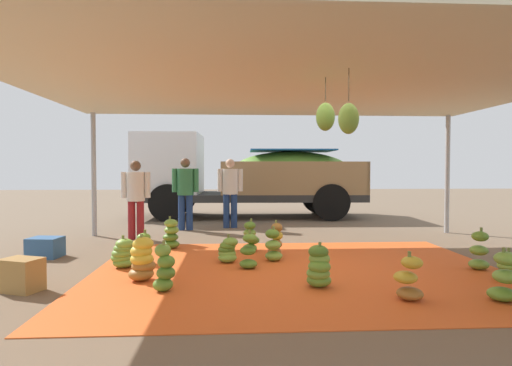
% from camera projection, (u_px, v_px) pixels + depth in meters
% --- Properties ---
extents(ground_plane, '(40.00, 40.00, 0.00)m').
position_uv_depth(ground_plane, '(276.00, 236.00, 8.81)').
color(ground_plane, brown).
extents(tarp_orange, '(5.61, 4.31, 0.01)m').
position_uv_depth(tarp_orange, '(299.00, 271.00, 5.81)').
color(tarp_orange, '#E05B23').
rests_on(tarp_orange, ground).
extents(tent_canopy, '(8.00, 7.00, 2.64)m').
position_uv_depth(tent_canopy, '(301.00, 82.00, 5.63)').
color(tent_canopy, '#9EA0A5').
rests_on(tent_canopy, ground).
extents(banana_bunch_0, '(0.40, 0.38, 0.57)m').
position_uv_depth(banana_bunch_0, '(504.00, 279.00, 4.48)').
color(banana_bunch_0, '#60932D').
rests_on(banana_bunch_0, tarp_orange).
extents(banana_bunch_1, '(0.41, 0.42, 0.41)m').
position_uv_depth(banana_bunch_1, '(508.00, 267.00, 5.32)').
color(banana_bunch_1, '#60932D').
rests_on(banana_bunch_1, tarp_orange).
extents(banana_bunch_2, '(0.31, 0.32, 0.58)m').
position_uv_depth(banana_bunch_2, '(276.00, 241.00, 6.74)').
color(banana_bunch_2, '#996628').
rests_on(banana_bunch_2, tarp_orange).
extents(banana_bunch_3, '(0.35, 0.35, 0.54)m').
position_uv_depth(banana_bunch_3, '(249.00, 252.00, 5.97)').
color(banana_bunch_3, '#518428').
rests_on(banana_bunch_3, tarp_orange).
extents(banana_bunch_4, '(0.37, 0.37, 0.53)m').
position_uv_depth(banana_bunch_4, '(273.00, 246.00, 6.43)').
color(banana_bunch_4, '#75A83D').
rests_on(banana_bunch_4, tarp_orange).
extents(banana_bunch_5, '(0.43, 0.42, 0.46)m').
position_uv_depth(banana_bunch_5, '(123.00, 254.00, 5.99)').
color(banana_bunch_5, '#6B9E38').
rests_on(banana_bunch_5, tarp_orange).
extents(banana_bunch_6, '(0.37, 0.40, 0.42)m').
position_uv_depth(banana_bunch_6, '(228.00, 250.00, 6.36)').
color(banana_bunch_6, '#75A83D').
rests_on(banana_bunch_6, tarp_orange).
extents(banana_bunch_7, '(0.35, 0.36, 0.59)m').
position_uv_depth(banana_bunch_7, '(479.00, 252.00, 5.87)').
color(banana_bunch_7, '#75A83D').
rests_on(banana_bunch_7, tarp_orange).
extents(banana_bunch_8, '(0.35, 0.33, 0.56)m').
position_uv_depth(banana_bunch_8, '(251.00, 238.00, 7.13)').
color(banana_bunch_8, '#60932D').
rests_on(banana_bunch_8, tarp_orange).
extents(banana_bunch_9, '(0.33, 0.34, 0.58)m').
position_uv_depth(banana_bunch_9, '(164.00, 269.00, 4.86)').
color(banana_bunch_9, '#518428').
rests_on(banana_bunch_9, tarp_orange).
extents(banana_bunch_11, '(0.36, 0.36, 0.57)m').
position_uv_depth(banana_bunch_11, '(171.00, 235.00, 7.44)').
color(banana_bunch_11, '#518428').
rests_on(banana_bunch_11, tarp_orange).
extents(banana_bunch_12, '(0.41, 0.42, 0.53)m').
position_uv_depth(banana_bunch_12, '(319.00, 267.00, 5.01)').
color(banana_bunch_12, '#60932D').
rests_on(banana_bunch_12, tarp_orange).
extents(banana_bunch_13, '(0.39, 0.39, 0.52)m').
position_uv_depth(banana_bunch_13, '(409.00, 280.00, 4.53)').
color(banana_bunch_13, '#996628').
rests_on(banana_bunch_13, tarp_orange).
extents(banana_bunch_14, '(0.43, 0.43, 0.58)m').
position_uv_depth(banana_bunch_14, '(142.00, 260.00, 5.31)').
color(banana_bunch_14, '#996628').
rests_on(banana_bunch_14, tarp_orange).
extents(banana_bunch_15, '(0.29, 0.29, 0.51)m').
position_uv_depth(banana_bunch_15, '(144.00, 250.00, 6.21)').
color(banana_bunch_15, '#477523').
rests_on(banana_bunch_15, tarp_orange).
extents(cargo_truck_main, '(6.53, 2.51, 2.40)m').
position_uv_depth(cargo_truck_main, '(243.00, 175.00, 12.36)').
color(cargo_truck_main, '#2D2D2D').
rests_on(cargo_truck_main, ground).
extents(worker_0, '(0.60, 0.37, 1.64)m').
position_uv_depth(worker_0, '(230.00, 188.00, 10.08)').
color(worker_0, navy).
rests_on(worker_0, ground).
extents(worker_1, '(0.58, 0.35, 1.57)m').
position_uv_depth(worker_1, '(136.00, 193.00, 8.42)').
color(worker_1, maroon).
rests_on(worker_1, ground).
extents(worker_2, '(0.61, 0.37, 1.65)m').
position_uv_depth(worker_2, '(185.00, 188.00, 9.69)').
color(worker_2, navy).
rests_on(worker_2, ground).
extents(crate_0, '(0.51, 0.44, 0.38)m').
position_uv_depth(crate_0, '(21.00, 275.00, 4.87)').
color(crate_0, olive).
rests_on(crate_0, ground).
extents(crate_1, '(0.52, 0.44, 0.32)m').
position_uv_depth(crate_1, '(45.00, 247.00, 6.72)').
color(crate_1, '#335B8E').
rests_on(crate_1, ground).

